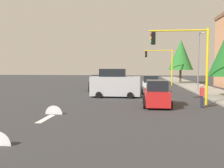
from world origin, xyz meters
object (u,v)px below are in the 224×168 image
at_px(traffic_signal_far_left, 161,60).
at_px(pedestrian_crossing, 202,95).
at_px(traffic_signal_near_left, 184,51).
at_px(tree_roadside_far, 181,55).
at_px(car_red, 157,94).
at_px(car_white, 150,85).
at_px(car_black, 99,84).
at_px(street_lamp_curbside, 199,55).
at_px(delivery_van_silver, 115,84).

distance_m(traffic_signal_far_left, pedestrian_crossing, 21.70).
xyz_separation_m(traffic_signal_near_left, traffic_signal_far_left, (-20.00, -0.03, -0.12)).
height_order(traffic_signal_near_left, tree_roadside_far, tree_roadside_far).
distance_m(car_red, car_white, 9.67).
bearing_deg(traffic_signal_near_left, car_white, -165.68).
xyz_separation_m(car_black, car_white, (1.56, 6.25, -0.00)).
relative_size(traffic_signal_near_left, car_red, 1.57).
bearing_deg(car_black, car_red, 29.14).
distance_m(street_lamp_curbside, car_red, 12.65).
relative_size(traffic_signal_near_left, street_lamp_curbside, 0.85).
relative_size(traffic_signal_far_left, car_black, 1.39).
xyz_separation_m(traffic_signal_near_left, delivery_van_silver, (-4.00, -5.81, -2.89)).
distance_m(car_white, pedestrian_crossing, 10.43).
height_order(traffic_signal_far_left, tree_roadside_far, tree_roadside_far).
height_order(traffic_signal_far_left, delivery_van_silver, traffic_signal_far_left).
height_order(traffic_signal_near_left, delivery_van_silver, traffic_signal_near_left).
relative_size(traffic_signal_near_left, traffic_signal_far_left, 1.03).
bearing_deg(car_red, traffic_signal_far_left, 174.28).
distance_m(traffic_signal_near_left, car_white, 9.35).
height_order(delivery_van_silver, pedestrian_crossing, delivery_van_silver).
relative_size(street_lamp_curbside, car_white, 1.74).
bearing_deg(car_white, traffic_signal_near_left, 14.32).
bearing_deg(delivery_van_silver, car_white, 140.88).
distance_m(traffic_signal_near_left, pedestrian_crossing, 3.73).
xyz_separation_m(delivery_van_silver, car_white, (-4.48, 3.64, -0.38)).
bearing_deg(delivery_van_silver, street_lamp_curbside, 121.17).
relative_size(car_black, pedestrian_crossing, 2.43).
relative_size(delivery_van_silver, car_black, 1.16).
distance_m(traffic_signal_near_left, traffic_signal_far_left, 20.00).
xyz_separation_m(car_black, pedestrian_crossing, (11.48, 9.48, 0.01)).
xyz_separation_m(street_lamp_curbside, car_black, (-0.43, -11.88, -3.45)).
distance_m(tree_roadside_far, car_red, 26.21).
bearing_deg(car_white, traffic_signal_far_left, 169.49).
bearing_deg(pedestrian_crossing, car_black, -140.47).
relative_size(traffic_signal_far_left, tree_roadside_far, 0.74).
height_order(car_red, car_white, same).
xyz_separation_m(tree_roadside_far, delivery_van_silver, (20.00, -9.57, -3.79)).
distance_m(traffic_signal_near_left, delivery_van_silver, 7.62).
bearing_deg(car_red, traffic_signal_near_left, 118.91).
bearing_deg(delivery_van_silver, pedestrian_crossing, 51.64).
bearing_deg(tree_roadside_far, traffic_signal_near_left, -8.92).
relative_size(delivery_van_silver, pedestrian_crossing, 2.82).
bearing_deg(car_red, car_white, -179.91).
xyz_separation_m(traffic_signal_far_left, car_red, (21.19, -2.12, -3.16)).
bearing_deg(delivery_van_silver, traffic_signal_far_left, 160.14).
bearing_deg(traffic_signal_far_left, traffic_signal_near_left, 0.08).
relative_size(traffic_signal_far_left, pedestrian_crossing, 3.37).
distance_m(traffic_signal_near_left, car_red, 4.10).
height_order(car_red, pedestrian_crossing, car_red).
relative_size(traffic_signal_far_left, delivery_van_silver, 1.19).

